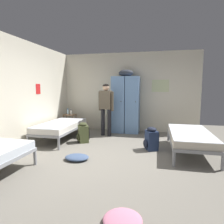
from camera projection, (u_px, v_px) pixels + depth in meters
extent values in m
plane|color=slate|center=(109.00, 158.00, 4.16)|extent=(8.89, 8.89, 0.00)
cube|color=beige|center=(128.00, 92.00, 6.71)|extent=(4.67, 0.06, 2.67)
cube|color=beige|center=(12.00, 94.00, 4.51)|extent=(0.06, 5.55, 2.67)
cube|color=beige|center=(160.00, 86.00, 6.42)|extent=(0.55, 0.01, 0.40)
cube|color=red|center=(38.00, 89.00, 5.43)|extent=(0.01, 0.20, 0.28)
cube|color=#6B93C6|center=(119.00, 105.00, 6.52)|extent=(0.44, 0.52, 1.85)
cylinder|color=black|center=(121.00, 102.00, 6.22)|extent=(0.02, 0.03, 0.02)
cube|color=#6B93C6|center=(133.00, 105.00, 6.42)|extent=(0.44, 0.52, 1.85)
cylinder|color=black|center=(135.00, 102.00, 6.11)|extent=(0.02, 0.03, 0.02)
ellipsoid|color=#333842|center=(126.00, 73.00, 6.35)|extent=(0.48, 0.36, 0.22)
cylinder|color=#99704C|center=(64.00, 123.00, 6.71)|extent=(0.03, 0.03, 0.55)
cylinder|color=#99704C|center=(73.00, 124.00, 6.64)|extent=(0.03, 0.03, 0.55)
cylinder|color=#99704C|center=(67.00, 122.00, 6.98)|extent=(0.03, 0.03, 0.55)
cylinder|color=#99704C|center=(76.00, 122.00, 6.90)|extent=(0.03, 0.03, 0.55)
cube|color=#99704C|center=(70.00, 125.00, 6.82)|extent=(0.38, 0.30, 0.02)
cube|color=#99704C|center=(70.00, 115.00, 6.77)|extent=(0.38, 0.30, 0.02)
cylinder|color=gray|center=(28.00, 142.00, 4.86)|extent=(0.06, 0.06, 0.28)
cylinder|color=gray|center=(59.00, 144.00, 4.67)|extent=(0.06, 0.06, 0.28)
cylinder|color=gray|center=(63.00, 128.00, 6.64)|extent=(0.06, 0.06, 0.28)
cylinder|color=gray|center=(86.00, 129.00, 6.45)|extent=(0.06, 0.06, 0.28)
cube|color=gray|center=(61.00, 129.00, 5.63)|extent=(0.90, 1.90, 0.06)
cube|color=silver|center=(61.00, 125.00, 5.62)|extent=(0.87, 1.84, 0.14)
cube|color=silver|center=(61.00, 123.00, 5.61)|extent=(0.86, 1.82, 0.01)
cylinder|color=gray|center=(201.00, 138.00, 5.28)|extent=(0.06, 0.06, 0.28)
cylinder|color=gray|center=(168.00, 136.00, 5.47)|extent=(0.06, 0.06, 0.28)
cylinder|color=gray|center=(223.00, 163.00, 3.50)|extent=(0.06, 0.06, 0.28)
cylinder|color=gray|center=(174.00, 159.00, 3.69)|extent=(0.06, 0.06, 0.28)
cube|color=gray|center=(190.00, 139.00, 4.46)|extent=(0.90, 1.90, 0.06)
cube|color=beige|center=(190.00, 135.00, 4.45)|extent=(0.87, 1.84, 0.14)
cube|color=silver|center=(190.00, 132.00, 4.44)|extent=(0.86, 1.82, 0.01)
cylinder|color=gray|center=(35.00, 158.00, 3.76)|extent=(0.06, 0.06, 0.28)
cylinder|color=black|center=(109.00, 123.00, 6.03)|extent=(0.12, 0.12, 0.83)
cylinder|color=black|center=(103.00, 122.00, 6.12)|extent=(0.12, 0.12, 0.83)
cube|color=brown|center=(106.00, 100.00, 5.99)|extent=(0.38, 0.26, 0.57)
cylinder|color=brown|center=(112.00, 101.00, 5.91)|extent=(0.08, 0.08, 0.59)
cylinder|color=brown|center=(100.00, 101.00, 6.08)|extent=(0.08, 0.08, 0.59)
sphere|color=#DBAD89|center=(106.00, 87.00, 5.94)|extent=(0.20, 0.20, 0.20)
ellipsoid|color=black|center=(106.00, 86.00, 5.94)|extent=(0.19, 0.19, 0.11)
cylinder|color=#B2DBEA|center=(68.00, 112.00, 6.80)|extent=(0.07, 0.07, 0.17)
cylinder|color=#2666B2|center=(68.00, 109.00, 6.78)|extent=(0.04, 0.04, 0.03)
cylinder|color=white|center=(71.00, 112.00, 6.71)|extent=(0.05, 0.05, 0.15)
cylinder|color=black|center=(71.00, 110.00, 6.70)|extent=(0.03, 0.03, 0.03)
cube|color=navy|center=(151.00, 140.00, 4.69)|extent=(0.34, 0.39, 0.46)
ellipsoid|color=black|center=(145.00, 144.00, 4.67)|extent=(0.16, 0.25, 0.20)
ellipsoid|color=black|center=(152.00, 129.00, 4.65)|extent=(0.31, 0.35, 0.10)
cube|color=black|center=(155.00, 138.00, 4.79)|extent=(0.04, 0.06, 0.32)
cube|color=black|center=(158.00, 140.00, 4.62)|extent=(0.04, 0.06, 0.32)
cube|color=#566038|center=(83.00, 134.00, 5.35)|extent=(0.37, 0.40, 0.46)
ellipsoid|color=#383D23|center=(78.00, 137.00, 5.31)|extent=(0.19, 0.25, 0.20)
ellipsoid|color=#383D23|center=(83.00, 124.00, 5.31)|extent=(0.33, 0.36, 0.10)
cube|color=black|center=(88.00, 132.00, 5.47)|extent=(0.05, 0.06, 0.32)
cube|color=black|center=(89.00, 133.00, 5.30)|extent=(0.05, 0.06, 0.32)
ellipsoid|color=#42567A|center=(77.00, 157.00, 4.04)|extent=(0.50, 0.40, 0.10)
ellipsoid|color=pink|center=(123.00, 220.00, 2.13)|extent=(0.44, 0.43, 0.09)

